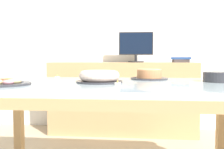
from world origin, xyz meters
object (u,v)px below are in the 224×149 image
computer_monitor (136,47)px  book_stack (181,60)px  cake_chocolate_round (149,75)px  tealight_centre (16,79)px  tealight_left_edge (57,77)px  tealight_near_cakes (118,84)px  pastry_platter (5,83)px  tealight_near_front (212,79)px  cake_golden_bundt (99,77)px  plate_stack (218,77)px

computer_monitor → book_stack: 0.57m
computer_monitor → cake_chocolate_round: (0.11, -1.14, -0.27)m
tealight_centre → tealight_left_edge: bearing=37.4°
tealight_near_cakes → tealight_centre: same height
cake_chocolate_round → pastry_platter: (-0.91, -0.53, -0.02)m
tealight_centre → cake_chocolate_round: bearing=10.7°
tealight_near_front → tealight_centre: (-1.49, -0.17, 0.00)m
cake_chocolate_round → tealight_centre: bearing=-169.3°
computer_monitor → tealight_left_edge: computer_monitor is taller
computer_monitor → cake_golden_bundt: size_ratio=1.33×
cake_golden_bundt → tealight_centre: bearing=169.7°
cake_chocolate_round → tealight_centre: size_ratio=7.38×
pastry_platter → book_stack: bearing=51.0°
cake_chocolate_round → computer_monitor: bearing=95.3°
computer_monitor → pastry_platter: bearing=-115.7°
book_stack → computer_monitor: bearing=-179.9°
book_stack → tealight_centre: 1.98m
tealight_near_cakes → tealight_near_front: bearing=33.2°
tealight_left_edge → cake_chocolate_round: bearing=-0.3°
book_stack → tealight_near_cakes: book_stack is taller
book_stack → cake_golden_bundt: (-0.80, -1.45, -0.11)m
tealight_left_edge → tealight_near_cakes: bearing=-41.8°
cake_chocolate_round → tealight_left_edge: bearing=179.7°
tealight_left_edge → cake_golden_bundt: bearing=-38.1°
computer_monitor → tealight_near_front: 1.33m
cake_chocolate_round → tealight_left_edge: (-0.75, 0.00, -0.02)m
computer_monitor → tealight_left_edge: 1.34m
cake_chocolate_round → pastry_platter: cake_chocolate_round is taller
tealight_left_edge → tealight_centre: bearing=-142.6°
plate_stack → tealight_near_cakes: 0.75m
plate_stack → tealight_centre: bearing=-179.6°
cake_chocolate_round → cake_golden_bundt: size_ratio=0.93×
tealight_near_front → tealight_left_edge: size_ratio=1.00×
cake_golden_bundt → pastry_platter: 0.60m
plate_stack → tealight_near_cakes: (-0.69, -0.30, -0.02)m
pastry_platter → tealight_near_front: (1.39, 0.51, -0.00)m
plate_stack → tealight_near_front: 0.16m
cake_golden_bundt → tealight_centre: cake_golden_bundt is taller
cake_chocolate_round → plate_stack: (0.47, -0.18, 0.00)m
pastry_platter → computer_monitor: bearing=64.3°
pastry_platter → tealight_left_edge: size_ratio=7.76×
pastry_platter → tealight_left_edge: bearing=73.5°
computer_monitor → tealight_near_front: size_ratio=10.60×
cake_golden_bundt → plate_stack: bearing=8.9°
cake_chocolate_round → plate_stack: cake_chocolate_round is taller
tealight_near_cakes → cake_chocolate_round: bearing=65.4°
pastry_platter → tealight_left_edge: 0.55m
computer_monitor → tealight_near_cakes: size_ratio=10.60×
book_stack → tealight_centre: size_ratio=6.18×
cake_chocolate_round → tealight_near_cakes: (-0.22, -0.48, -0.02)m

